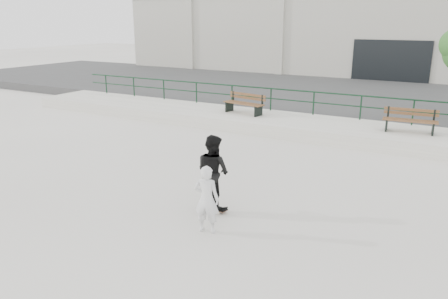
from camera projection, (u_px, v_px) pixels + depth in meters
The scene contains 10 objects.
ground at pixel (201, 231), 9.61m from camera, with size 120.00×120.00×0.00m, color #B7B2A7.
ledge at pixel (326, 129), 17.49m from camera, with size 30.00×3.00×0.50m, color silver.
parking_strip at pixel (370, 98), 24.61m from camera, with size 60.00×14.00×0.50m, color #3D3D3D.
railing at pixel (337, 100), 18.30m from camera, with size 28.00×0.06×1.03m.
commercial_building at pixel (411, 18), 35.09m from camera, with size 44.20×16.33×8.00m.
bench_left at pixel (245, 104), 19.15m from camera, with size 1.99×0.91×0.89m.
bench_right at pixel (410, 121), 15.95m from camera, with size 1.93×0.73×0.87m.
skateboard at pixel (213, 207), 10.67m from camera, with size 0.80×0.35×0.09m.
standing_skater at pixel (213, 171), 10.41m from camera, with size 0.88×0.68×1.80m, color black.
seated_skater at pixel (207, 199), 9.38m from camera, with size 0.56×0.37×1.53m, color silver.
Camera 1 is at (4.68, -7.35, 4.47)m, focal length 35.00 mm.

